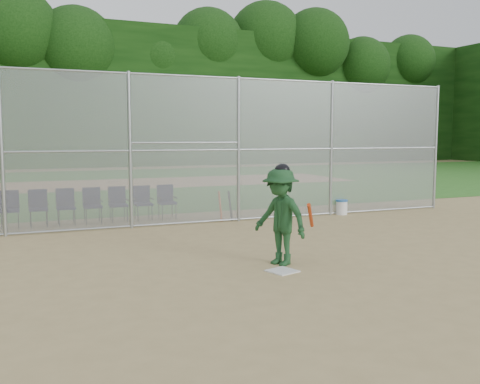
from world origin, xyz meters
name	(u,v)px	position (x,y,z in m)	size (l,w,h in m)	color
ground	(291,263)	(0.00, 0.00, 0.00)	(100.00, 100.00, 0.00)	tan
grass_strip	(120,184)	(0.00, 18.00, 0.01)	(100.00, 100.00, 0.00)	#2D6C20
dirt_patch_far	(120,184)	(0.00, 18.00, 0.01)	(24.00, 24.00, 0.00)	tan
backstop_fence	(204,147)	(0.00, 5.00, 2.07)	(16.09, 0.09, 4.00)	gray
treeline	(110,76)	(0.00, 20.00, 5.50)	(81.00, 60.00, 11.00)	black
home_plate	(282,271)	(-0.45, -0.50, 0.01)	(0.46, 0.46, 0.02)	silver
batter_at_plate	(281,216)	(-0.24, -0.01, 0.91)	(1.17, 1.38, 1.88)	#1C4623
water_cooler	(342,207)	(4.36, 4.92, 0.23)	(0.36, 0.36, 0.45)	white
spare_bats	(225,206)	(0.67, 5.17, 0.42)	(0.36, 0.31, 0.83)	#D84C14
chair_2	(10,210)	(-4.90, 6.23, 0.48)	(0.54, 0.52, 0.96)	black
chair_3	(38,208)	(-4.21, 6.23, 0.48)	(0.54, 0.52, 0.96)	black
chair_4	(66,207)	(-3.51, 6.23, 0.48)	(0.54, 0.52, 0.96)	black
chair_5	(93,206)	(-2.81, 6.23, 0.48)	(0.54, 0.52, 0.96)	black
chair_6	(118,204)	(-2.11, 6.23, 0.48)	(0.54, 0.52, 0.96)	black
chair_7	(143,203)	(-1.42, 6.23, 0.48)	(0.54, 0.52, 0.96)	black
chair_8	(167,202)	(-0.72, 6.23, 0.48)	(0.54, 0.52, 0.96)	black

